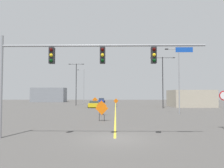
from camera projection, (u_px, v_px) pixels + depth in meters
name	position (u px, v px, depth m)	size (l,w,h in m)	color
ground	(115.00, 138.00, 13.53)	(166.16, 166.16, 0.00)	#4C4947
road_centre_stripe	(116.00, 104.00, 59.63)	(0.16, 92.31, 0.01)	yellow
traffic_signal_assembly	(76.00, 61.00, 13.77)	(13.27, 0.44, 6.63)	gray
stop_sign	(224.00, 102.00, 16.97)	(0.76, 0.07, 3.06)	gray
street_lamp_mid_right	(83.00, 85.00, 61.28)	(1.97, 0.24, 9.78)	gray
street_lamp_mid_left	(178.00, 78.00, 29.72)	(1.98, 0.24, 9.21)	gray
street_lamp_far_right	(76.00, 81.00, 50.61)	(3.63, 0.24, 9.96)	black
street_lamp_near_right	(163.00, 78.00, 41.21)	(4.78, 0.24, 9.91)	black
construction_sign_median_far	(101.00, 106.00, 28.06)	(1.35, 0.19, 1.94)	orange
construction_sign_left_lane	(116.00, 101.00, 45.21)	(1.05, 0.30, 1.81)	orange
construction_sign_left_shoulder	(102.00, 109.00, 22.06)	(1.36, 0.26, 1.99)	orange
construction_sign_median_near	(95.00, 100.00, 49.13)	(1.29, 0.12, 2.00)	orange
car_yellow_passing	(94.00, 104.00, 43.42)	(2.20, 4.41, 1.36)	gold
car_blue_far	(102.00, 100.00, 65.97)	(1.95, 3.93, 1.44)	#1E389E
roadside_building_east	(190.00, 98.00, 46.23)	(8.36, 8.07, 3.57)	#B2A893
roadside_building_west	(49.00, 95.00, 71.19)	(10.90, 5.06, 4.73)	gray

